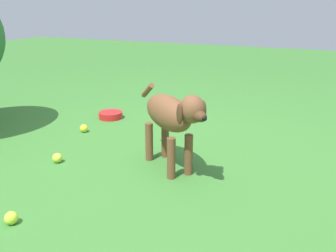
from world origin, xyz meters
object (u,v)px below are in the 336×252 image
tennis_ball_0 (84,128)px  tennis_ball_1 (57,158)px  water_bowl (111,115)px  dog (172,116)px  tennis_ball_2 (11,218)px

tennis_ball_0 → tennis_ball_1: (0.59, 0.20, 0.00)m
tennis_ball_1 → water_bowl: 1.03m
dog → water_bowl: bearing=179.0°
dog → tennis_ball_0: bearing=-162.6°
tennis_ball_1 → water_bowl: tennis_ball_1 is taller
dog → tennis_ball_2: bearing=-79.1°
tennis_ball_1 → water_bowl: (-1.01, -0.20, -0.00)m
tennis_ball_1 → tennis_ball_2: size_ratio=1.00×
tennis_ball_0 → tennis_ball_1: same height
water_bowl → tennis_ball_1: bearing=11.4°
tennis_ball_0 → tennis_ball_2: 1.36m
tennis_ball_1 → tennis_ball_2: same height
tennis_ball_1 → tennis_ball_2: 0.74m
tennis_ball_0 → tennis_ball_2: same height
tennis_ball_0 → tennis_ball_2: (1.27, 0.48, 0.00)m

